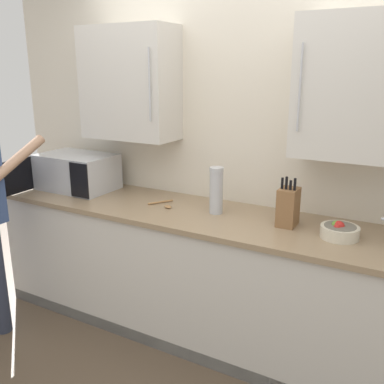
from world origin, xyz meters
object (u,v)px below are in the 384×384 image
at_px(microwave_oven, 73,172).
at_px(thermos_flask, 216,190).
at_px(knife_block, 288,207).
at_px(fruit_bowl, 340,231).
at_px(wooden_spoon, 164,205).

distance_m(microwave_oven, thermos_flask, 1.27).
relative_size(knife_block, thermos_flask, 1.00).
bearing_deg(microwave_oven, fruit_bowl, -1.29).
bearing_deg(knife_block, fruit_bowl, -9.72).
relative_size(wooden_spoon, fruit_bowl, 0.93).
bearing_deg(wooden_spoon, thermos_flask, 5.54).
distance_m(thermos_flask, fruit_bowl, 0.82).
relative_size(thermos_flask, wooden_spoon, 1.54).
bearing_deg(fruit_bowl, knife_block, 170.28).
height_order(microwave_oven, wooden_spoon, microwave_oven).
relative_size(microwave_oven, fruit_bowl, 3.81).
bearing_deg(wooden_spoon, microwave_oven, 177.96).
relative_size(microwave_oven, thermos_flask, 2.64).
distance_m(thermos_flask, wooden_spoon, 0.42).
relative_size(knife_block, fruit_bowl, 1.44).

